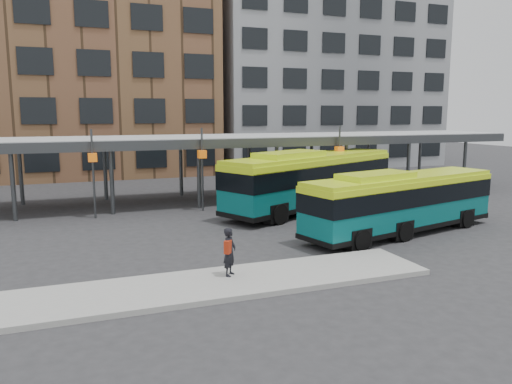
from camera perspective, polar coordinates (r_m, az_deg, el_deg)
name	(u,v)px	position (r m, az deg, el deg)	size (l,w,h in m)	color
ground	(330,247)	(21.60, 8.41, -6.24)	(120.00, 120.00, 0.00)	#28282B
boarding_island	(228,283)	(16.82, -3.25, -10.30)	(14.00, 3.00, 0.18)	gray
canopy	(233,140)	(32.69, -2.59, 5.98)	(40.00, 6.53, 4.80)	#999B9E
building_brick	(64,53)	(50.43, -21.07, 14.56)	(26.00, 14.00, 22.00)	brown
building_grey	(317,73)	(56.76, 7.03, 13.39)	(24.00, 14.00, 20.00)	slate
bus_front	(401,201)	(24.38, 16.24, -0.97)	(11.16, 4.87, 3.01)	#075454
bus_rear	(312,178)	(29.45, 6.41, 1.55)	(12.73, 7.96, 3.53)	#075454
pedestrian	(230,252)	(17.00, -3.03, -6.81)	(0.68, 0.72, 1.65)	black
bike_rack	(402,184)	(38.21, 16.32, 0.89)	(5.37, 1.40, 1.03)	slate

